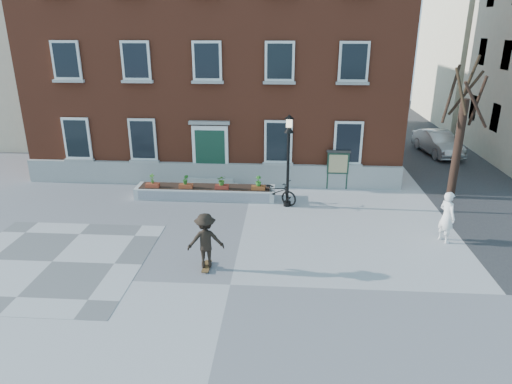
# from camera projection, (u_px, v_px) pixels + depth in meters

# --- Properties ---
(ground) EXTENTS (100.00, 100.00, 0.00)m
(ground) POSITION_uv_depth(u_px,v_px,m) (230.00, 285.00, 13.63)
(ground) COLOR #A09FA2
(ground) RESTS_ON ground
(checker_patch) EXTENTS (6.00, 6.00, 0.01)m
(checker_patch) POSITION_uv_depth(u_px,v_px,m) (52.00, 262.00, 14.94)
(checker_patch) COLOR #5D5E60
(checker_patch) RESTS_ON ground
(distant_building) EXTENTS (10.00, 12.00, 13.00)m
(distant_building) POSITION_uv_depth(u_px,v_px,m) (3.00, 37.00, 31.25)
(distant_building) COLOR beige
(distant_building) RESTS_ON ground
(bicycle) EXTENTS (2.13, 1.56, 1.07)m
(bicycle) POSITION_uv_depth(u_px,v_px,m) (275.00, 191.00, 19.68)
(bicycle) COLOR black
(bicycle) RESTS_ON ground
(parked_car) EXTENTS (2.11, 4.40, 1.39)m
(parked_car) POSITION_uv_depth(u_px,v_px,m) (438.00, 143.00, 27.11)
(parked_car) COLOR #ABAEB0
(parked_car) RESTS_ON ground
(bystander) EXTENTS (0.70, 0.81, 1.87)m
(bystander) POSITION_uv_depth(u_px,v_px,m) (447.00, 217.00, 16.07)
(bystander) COLOR white
(bystander) RESTS_ON ground
(brick_building) EXTENTS (18.40, 10.85, 12.60)m
(brick_building) POSITION_uv_depth(u_px,v_px,m) (223.00, 44.00, 24.66)
(brick_building) COLOR brown
(brick_building) RESTS_ON ground
(planter_assembly) EXTENTS (6.20, 1.12, 1.15)m
(planter_assembly) POSITION_uv_depth(u_px,v_px,m) (205.00, 191.00, 20.37)
(planter_assembly) COLOR silver
(planter_assembly) RESTS_ON ground
(bare_tree) EXTENTS (1.83, 1.83, 6.16)m
(bare_tree) POSITION_uv_depth(u_px,v_px,m) (460.00, 136.00, 19.58)
(bare_tree) COLOR black
(bare_tree) RESTS_ON ground
(lamp_post) EXTENTS (0.40, 0.40, 3.93)m
(lamp_post) POSITION_uv_depth(u_px,v_px,m) (288.00, 148.00, 18.68)
(lamp_post) COLOR black
(lamp_post) RESTS_ON ground
(notice_board) EXTENTS (1.10, 0.16, 1.87)m
(notice_board) POSITION_uv_depth(u_px,v_px,m) (338.00, 163.00, 21.15)
(notice_board) COLOR #1B3726
(notice_board) RESTS_ON ground
(skateboarder) EXTENTS (1.26, 0.87, 1.87)m
(skateboarder) POSITION_uv_depth(u_px,v_px,m) (206.00, 241.00, 14.23)
(skateboarder) COLOR brown
(skateboarder) RESTS_ON ground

